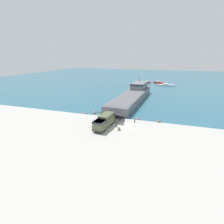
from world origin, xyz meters
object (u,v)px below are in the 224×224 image
Objects in this scene: landing_craft at (133,95)px; soldier_on_ramp at (117,123)px; moored_boat_c at (166,85)px; moored_boat_b at (158,82)px; moored_boat_a at (146,82)px; mooring_bollard at (135,121)px; military_truck at (104,121)px; cargo_crate at (119,129)px.

landing_craft reaches higher than soldier_on_ramp.
moored_boat_c is at bearing 76.27° from landing_craft.
moored_boat_c is at bearing 60.83° from moored_boat_b.
mooring_bollard is at bearing 162.44° from moored_boat_a.
moored_boat_b is 70.07m from mooring_bollard.
moored_boat_b is 7.37× the size of mooring_bollard.
military_truck reaches higher than soldier_on_ramp.
moored_boat_c is 15.11× the size of cargo_crate.
military_truck is at bearing 173.53° from cargo_crate.
military_truck is at bearing -89.05° from landing_craft.
moored_boat_a is 0.65× the size of moored_boat_c.
moored_boat_b is 0.71× the size of moored_boat_c.
moored_boat_a is 0.92× the size of moored_boat_b.
landing_craft is 48.49× the size of mooring_bollard.
soldier_on_ramp is (2.62, 1.36, -0.54)m from military_truck.
moored_boat_c is at bearing 155.95° from soldier_on_ramp.
military_truck reaches higher than moored_boat_a.
military_truck is at bearing 24.41° from moored_boat_b.
cargo_crate is (1.16, -1.78, -0.74)m from soldier_on_ramp.
moored_boat_a reaches higher than moored_boat_c.
soldier_on_ramp reaches higher than mooring_bollard.
moored_boat_c is 68.43m from cargo_crate.
military_truck is 4.01m from cargo_crate.
soldier_on_ramp is at bearing 121.20° from military_truck.
moored_boat_c is at bearing 174.01° from military_truck.
landing_craft reaches higher than military_truck.
cargo_crate is at bearing 27.28° from moored_boat_b.
landing_craft reaches higher than moored_boat_a.
soldier_on_ramp is at bearing 26.33° from moored_boat_b.
moored_boat_b is at bearing 89.44° from mooring_bollard.
moored_boat_b reaches higher than mooring_bollard.
cargo_crate is (3.77, -0.43, -1.28)m from military_truck.
cargo_crate is at bearing 16.69° from soldier_on_ramp.
moored_boat_b is at bearing 160.47° from soldier_on_ramp.
moored_boat_b is at bearing 84.67° from landing_craft.
soldier_on_ramp reaches higher than cargo_crate.
soldier_on_ramp is 0.26× the size of moored_boat_b.
military_truck is 8.28m from mooring_bollard.
moored_boat_a reaches higher than mooring_bollard.
landing_craft is 29.19m from military_truck.
military_truck is 8.79× the size of mooring_bollard.
landing_craft is at bearing 103.02° from mooring_bollard.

